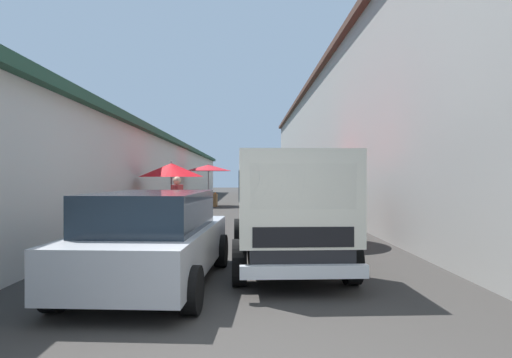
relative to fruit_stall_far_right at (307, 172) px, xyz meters
name	(u,v)px	position (x,y,z in m)	size (l,w,h in m)	color
ground	(246,217)	(6.46, 1.56, -1.81)	(90.00, 90.00, 0.00)	#33302D
building_left_whitewash	(93,174)	(8.71, 8.70, -0.04)	(49.80, 7.50, 3.54)	beige
building_right_concrete	(398,137)	(8.71, -5.58, 1.72)	(49.80, 7.50, 7.05)	gray
fruit_stall_far_right	(307,172)	(0.00, 0.00, 0.00)	(2.34, 2.34, 2.35)	#9E9EA3
fruit_stall_mid_lane	(319,177)	(3.99, -1.02, -0.14)	(2.66, 2.66, 2.17)	#9E9EA3
fruit_stall_far_left	(209,172)	(12.83, 3.71, 0.10)	(2.62, 2.62, 2.43)	#9E9EA3
fruit_stall_near_right	(172,178)	(3.23, 4.00, -0.17)	(2.13, 2.13, 2.21)	#9E9EA3
hatchback_car	(154,238)	(-4.05, 2.95, -1.08)	(4.02, 2.14, 1.45)	#ADAFB5
delivery_truck	(290,214)	(-3.39, 0.77, -0.77)	(4.96, 2.06, 2.08)	black
vendor_by_crates	(177,202)	(0.99, 3.46, -0.83)	(0.66, 0.27, 1.69)	navy
parked_scooter	(294,203)	(8.55, -0.64, -1.37)	(1.69, 0.43, 1.14)	black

